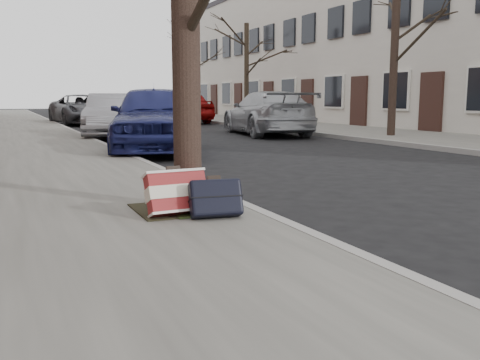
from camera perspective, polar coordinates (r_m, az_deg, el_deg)
name	(u,v)px	position (r m, az deg, el deg)	size (l,w,h in m)	color
ground	(411,227)	(5.51, 17.77, -4.81)	(120.00, 120.00, 0.00)	black
far_sidewalk	(304,127)	(22.17, 6.84, 5.66)	(4.00, 70.00, 0.12)	gray
house_far	(395,45)	(26.18, 16.20, 13.61)	(6.70, 40.00, 7.20)	#BBB4A7
dirt_patch	(178,209)	(5.53, -6.66, -3.06)	(0.85, 0.85, 0.01)	black
suitcase_red	(177,193)	(5.20, -6.76, -1.39)	(0.58, 0.16, 0.42)	maroon
suitcase_navy	(216,198)	(5.08, -2.62, -1.89)	(0.50, 0.16, 0.36)	black
car_near_front	(155,118)	(12.54, -9.09, 6.56)	(1.86, 4.62, 1.57)	#181D52
car_near_mid	(113,116)	(17.30, -13.37, 6.70)	(1.46, 4.19, 1.38)	#929399
car_near_back	(82,110)	(26.06, -16.49, 7.22)	(2.30, 4.99, 1.39)	#393A3F
car_far_front	(267,113)	(18.13, 2.87, 7.12)	(2.03, 4.99, 1.45)	#989BA0
car_far_back	(183,107)	(26.60, -6.13, 7.73)	(1.83, 4.54, 1.55)	maroon
tree_far_a	(395,41)	(16.91, 16.19, 14.02)	(0.24, 0.24, 5.54)	black
tree_far_b	(246,73)	(25.70, 0.70, 11.36)	(0.22, 0.22, 4.56)	black
tree_far_c	(192,70)	(32.86, -5.09, 11.64)	(0.21, 0.21, 5.54)	black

